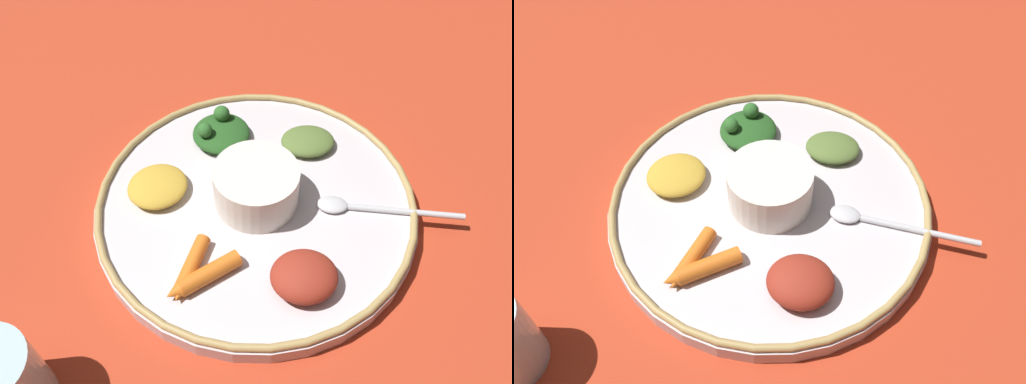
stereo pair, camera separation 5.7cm
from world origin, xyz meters
The scene contains 11 objects.
ground_plane centered at (0.00, 0.00, 0.00)m, with size 2.40×2.40×0.00m, color #B7381E.
platter centered at (0.00, 0.00, 0.01)m, with size 0.36×0.36×0.02m, color silver.
platter_rim centered at (0.00, 0.00, 0.02)m, with size 0.36×0.36×0.01m, color tan.
center_bowl centered at (0.00, 0.00, 0.05)m, with size 0.09×0.09×0.05m.
spoon centered at (0.02, -0.12, 0.02)m, with size 0.05×0.16×0.01m.
greens_pile centered at (0.08, 0.07, 0.03)m, with size 0.10×0.10×0.04m.
carrot_near_spoon centered at (-0.11, 0.03, 0.03)m, with size 0.08×0.02×0.02m.
carrot_outer centered at (-0.11, 0.02, 0.03)m, with size 0.07×0.06×0.02m.
mound_lentil_yellow centered at (-0.02, 0.11, 0.03)m, with size 0.07×0.07×0.02m, color gold.
mound_collards centered at (0.10, -0.03, 0.03)m, with size 0.06×0.05×0.02m, color #567033.
mound_beet centered at (-0.09, -0.08, 0.04)m, with size 0.07×0.06×0.03m, color maroon.
Camera 2 is at (-0.33, -0.17, 0.48)m, focal length 36.56 mm.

